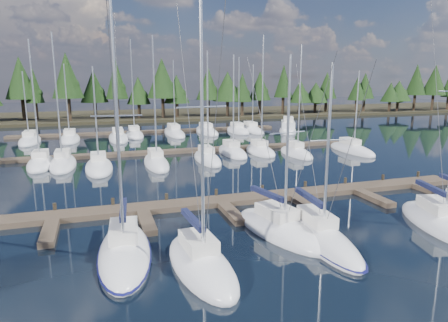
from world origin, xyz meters
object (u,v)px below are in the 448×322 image
object	(u,v)px
front_sailboat_1	(125,252)
front_sailboat_4	(319,236)
front_sailboat_3	(280,229)
front_sailboat_5	(440,222)
motor_yacht_right	(288,129)
main_dock	(222,203)
front_sailboat_2	(201,263)

from	to	relation	value
front_sailboat_1	front_sailboat_4	distance (m)	11.44
front_sailboat_3	front_sailboat_5	bearing A→B (deg)	-11.31
front_sailboat_1	motor_yacht_right	distance (m)	53.28
main_dock	front_sailboat_4	world-z (taller)	front_sailboat_4
front_sailboat_1	front_sailboat_4	xyz separation A→B (m)	(11.37, -1.24, -0.01)
front_sailboat_2	front_sailboat_5	distance (m)	16.57
front_sailboat_4	front_sailboat_5	size ratio (longest dim) A/B	0.70
front_sailboat_3	front_sailboat_5	xyz separation A→B (m)	(10.60, -2.12, 0.03)
front_sailboat_3	front_sailboat_4	bearing A→B (deg)	-43.66
front_sailboat_4	front_sailboat_5	distance (m)	8.82
front_sailboat_4	motor_yacht_right	size ratio (longest dim) A/B	1.19
front_sailboat_4	front_sailboat_5	bearing A→B (deg)	-2.71
front_sailboat_2	front_sailboat_5	bearing A→B (deg)	3.49
main_dock	front_sailboat_5	xyz separation A→B (m)	(12.45, -8.40, 0.10)
front_sailboat_4	motor_yacht_right	xyz separation A→B (m)	(19.99, 44.31, 0.23)
front_sailboat_2	motor_yacht_right	world-z (taller)	front_sailboat_2
front_sailboat_1	front_sailboat_3	size ratio (longest dim) A/B	1.21
front_sailboat_3	front_sailboat_1	bearing A→B (deg)	-177.23
front_sailboat_4	main_dock	bearing A→B (deg)	114.50
main_dock	front_sailboat_2	distance (m)	10.26
front_sailboat_3	motor_yacht_right	world-z (taller)	front_sailboat_3
front_sailboat_1	front_sailboat_3	bearing A→B (deg)	2.77
front_sailboat_3	front_sailboat_2	bearing A→B (deg)	-152.24
front_sailboat_5	front_sailboat_4	bearing A→B (deg)	177.29
front_sailboat_3	front_sailboat_4	xyz separation A→B (m)	(1.78, -1.70, -0.00)
front_sailboat_3	front_sailboat_5	size ratio (longest dim) A/B	0.73
front_sailboat_3	motor_yacht_right	bearing A→B (deg)	62.93
main_dock	front_sailboat_1	distance (m)	10.26
front_sailboat_5	motor_yacht_right	world-z (taller)	front_sailboat_5
front_sailboat_2	front_sailboat_3	bearing A→B (deg)	27.76
front_sailboat_3	front_sailboat_4	distance (m)	2.47
main_dock	front_sailboat_3	distance (m)	6.55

